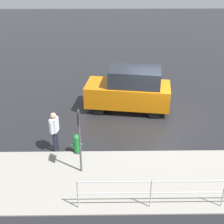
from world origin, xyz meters
name	(u,v)px	position (x,y,z in m)	size (l,w,h in m)	color
ground_plane	(158,119)	(0.00, 0.00, 0.00)	(60.00, 60.00, 0.00)	black
kerb_strip	(176,178)	(0.00, 4.20, 0.02)	(24.00, 3.20, 0.04)	gray
moving_hatchback	(130,90)	(1.25, -0.98, 1.03)	(4.11, 2.26, 2.06)	orange
fire_hydrant	(77,144)	(3.44, 2.64, 0.40)	(0.42, 0.31, 0.80)	#197A2D
pedestrian	(54,129)	(4.26, 2.45, 0.96)	(0.31, 0.56, 1.62)	silver
metal_railing	(224,188)	(-1.08, 5.51, 0.73)	(8.52, 0.04, 1.05)	#B7BABF
sign_post	(79,133)	(3.21, 3.77, 1.58)	(0.07, 0.44, 2.40)	#4C4C51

